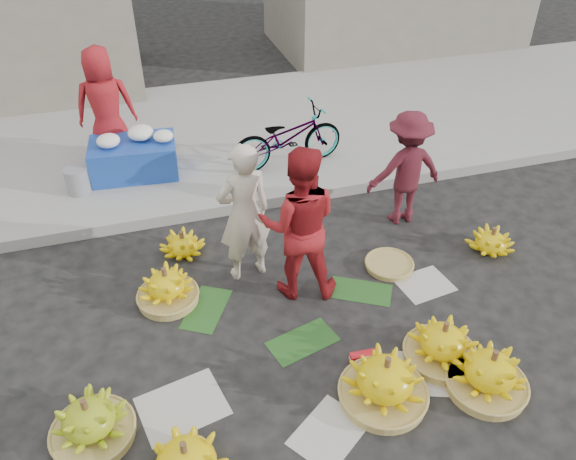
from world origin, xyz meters
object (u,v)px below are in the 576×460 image
object	(u,v)px
banana_bunch_0	(90,421)
vendor_cream	(244,214)
bicycle	(287,137)
banana_bunch_4	(442,343)
flower_table	(134,156)

from	to	relation	value
banana_bunch_0	vendor_cream	world-z (taller)	vendor_cream
vendor_cream	bicycle	bearing A→B (deg)	-127.15
banana_bunch_0	bicycle	distance (m)	4.51
banana_bunch_4	vendor_cream	xyz separation A→B (m)	(-1.41, 1.69, 0.59)
banana_bunch_0	bicycle	bearing A→B (deg)	53.11
banana_bunch_0	banana_bunch_4	bearing A→B (deg)	-1.30
bicycle	flower_table	bearing A→B (deg)	74.36
bicycle	banana_bunch_4	bearing A→B (deg)	179.84
banana_bunch_0	vendor_cream	distance (m)	2.39
banana_bunch_4	flower_table	xyz separation A→B (m)	(-2.40, 4.02, 0.19)
banana_bunch_0	flower_table	bearing A→B (deg)	80.46
banana_bunch_4	vendor_cream	distance (m)	2.28
flower_table	bicycle	xyz separation A→B (m)	(2.04, -0.35, 0.15)
banana_bunch_0	flower_table	size ratio (longest dim) A/B	0.65
vendor_cream	banana_bunch_0	bearing A→B (deg)	35.29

